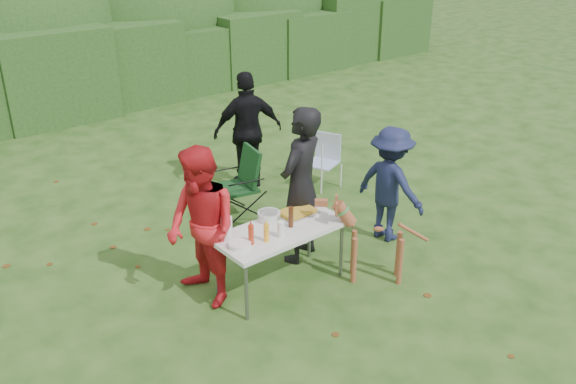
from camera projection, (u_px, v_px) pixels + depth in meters
ground at (312, 282)px, 7.10m from camera, size 80.00×80.00×0.00m
hedge_row at (51, 78)px, 12.35m from camera, size 22.00×1.40×1.70m
shrub_backdrop at (19, 30)px, 13.15m from camera, size 20.00×2.60×3.20m
folding_table at (280, 233)px, 6.74m from camera, size 1.50×0.70×0.74m
person_cook at (301, 186)px, 7.22m from camera, size 0.82×0.68×1.94m
person_red_jacket at (202, 228)px, 6.42m from camera, size 0.68×0.87×1.78m
person_black_puffy at (248, 131)px, 9.22m from camera, size 1.15×0.77×1.81m
child at (390, 184)px, 7.76m from camera, size 0.66×1.03×1.52m
dog at (378, 241)px, 6.96m from camera, size 1.05×1.02×1.00m
camping_chair at (235, 184)px, 8.40m from camera, size 0.74×0.74×1.00m
lawn_chair at (322, 161)px, 9.41m from camera, size 0.63×0.63×0.82m
food_tray at (297, 214)px, 7.04m from camera, size 0.45×0.30×0.02m
focaccia_bread at (297, 211)px, 7.02m from camera, size 0.40×0.26×0.04m
mustard_bottle at (266, 233)px, 6.43m from camera, size 0.06×0.06×0.20m
ketchup_bottle at (251, 235)px, 6.37m from camera, size 0.06×0.06×0.22m
beer_bottle at (291, 217)px, 6.71m from camera, size 0.06×0.06×0.24m
paper_towel_roll at (227, 228)px, 6.46m from camera, size 0.12×0.12×0.26m
cup_stack at (281, 229)px, 6.52m from camera, size 0.08×0.08×0.18m
pasta_bowl at (269, 216)px, 6.89m from camera, size 0.26×0.26×0.10m
plate_stack at (240, 245)px, 6.35m from camera, size 0.24×0.24×0.05m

